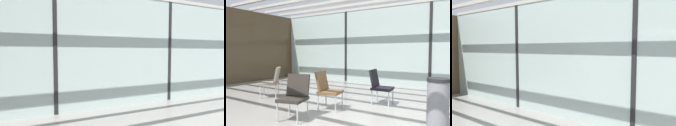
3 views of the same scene
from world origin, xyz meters
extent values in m
cube|color=#A3B7B2|center=(0.00, 5.20, 1.55)|extent=(14.00, 0.08, 3.09)
cube|color=black|center=(-3.50, 5.20, 1.55)|extent=(0.10, 0.12, 3.09)
cube|color=black|center=(0.00, 5.20, 1.55)|extent=(0.10, 0.12, 3.09)
cube|color=#B7B2A8|center=(0.00, 5.20, 3.14)|extent=(13.72, 0.12, 0.10)
sphere|color=gray|center=(-4.91, 11.63, 2.30)|extent=(2.53, 2.53, 2.53)
sphere|color=black|center=(-2.66, 9.52, 2.64)|extent=(0.28, 0.28, 0.28)
sphere|color=black|center=(-1.76, 9.52, 2.64)|extent=(0.28, 0.28, 0.28)
sphere|color=black|center=(-0.86, 9.52, 2.64)|extent=(0.28, 0.28, 0.28)
sphere|color=black|center=(0.04, 9.52, 2.64)|extent=(0.28, 0.28, 0.28)
cube|color=brown|center=(-1.48, 1.05, 0.40)|extent=(0.57, 0.57, 0.06)
cube|color=brown|center=(-1.69, 1.00, 0.65)|extent=(0.23, 0.50, 0.44)
cylinder|color=#BCBCC1|center=(-1.23, 0.88, 0.18)|extent=(0.03, 0.03, 0.37)
cylinder|color=#BCBCC1|center=(-1.32, 1.29, 0.18)|extent=(0.03, 0.03, 0.37)
cylinder|color=#BCBCC1|center=(-1.64, 0.80, 0.18)|extent=(0.03, 0.03, 0.37)
cylinder|color=#BCBCC1|center=(-1.73, 1.21, 0.18)|extent=(0.03, 0.03, 0.37)
cube|color=#28231E|center=(-1.68, 0.06, 0.40)|extent=(0.59, 0.59, 0.06)
cube|color=#28231E|center=(-1.73, 0.26, 0.65)|extent=(0.50, 0.26, 0.44)
cylinder|color=#BCBCC1|center=(-1.82, -0.20, 0.18)|extent=(0.03, 0.03, 0.37)
cylinder|color=#BCBCC1|center=(-1.42, -0.09, 0.18)|extent=(0.03, 0.03, 0.37)
cylinder|color=#BCBCC1|center=(-1.93, 0.20, 0.18)|extent=(0.03, 0.03, 0.37)
cylinder|color=#BCBCC1|center=(-1.53, 0.31, 0.18)|extent=(0.03, 0.03, 0.37)
cube|color=#7F705B|center=(-3.71, 1.13, 0.40)|extent=(0.68, 0.68, 0.06)
cube|color=#7F705B|center=(-3.54, 1.27, 0.65)|extent=(0.41, 0.46, 0.44)
cylinder|color=#BCBCC1|center=(-4.00, 1.17, 0.18)|extent=(0.03, 0.03, 0.37)
cylinder|color=#BCBCC1|center=(-3.74, 0.84, 0.18)|extent=(0.03, 0.03, 0.37)
cylinder|color=#BCBCC1|center=(-3.68, 1.43, 0.18)|extent=(0.03, 0.03, 0.37)
cylinder|color=#BCBCC1|center=(-3.41, 1.10, 0.18)|extent=(0.03, 0.03, 0.37)
cube|color=black|center=(-0.63, 2.11, 0.40)|extent=(0.52, 0.52, 0.06)
cube|color=black|center=(-0.85, 2.10, 0.65)|extent=(0.18, 0.49, 0.44)
cylinder|color=#BCBCC1|center=(-0.41, 1.92, 0.18)|extent=(0.03, 0.03, 0.37)
cylinder|color=#BCBCC1|center=(-0.44, 2.34, 0.18)|extent=(0.03, 0.03, 0.37)
cylinder|color=#BCBCC1|center=(-0.83, 1.89, 0.18)|extent=(0.03, 0.03, 0.37)
cylinder|color=#BCBCC1|center=(-0.86, 2.31, 0.18)|extent=(0.03, 0.03, 0.37)
cylinder|color=slate|center=(0.73, 1.15, 0.40)|extent=(0.36, 0.36, 0.80)
cylinder|color=black|center=(0.73, 1.15, 0.83)|extent=(0.38, 0.38, 0.06)
camera|label=1|loc=(-4.12, 0.46, 1.53)|focal=30.27mm
camera|label=2|loc=(1.16, -2.75, 1.32)|focal=32.72mm
camera|label=3|loc=(1.20, 0.91, 1.82)|focal=32.58mm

